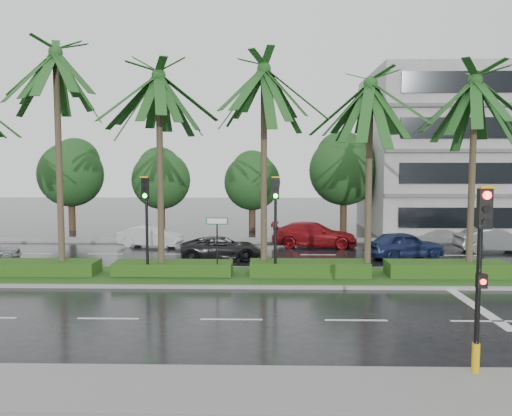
{
  "coord_description": "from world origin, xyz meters",
  "views": [
    {
      "loc": [
        1.14,
        -20.67,
        4.88
      ],
      "look_at": [
        0.65,
        1.5,
        3.08
      ],
      "focal_mm": 35.0,
      "sensor_mm": 36.0,
      "label": 1
    }
  ],
  "objects_px": {
    "signal_near": "(481,272)",
    "street_sign": "(217,232)",
    "signal_median_left": "(146,212)",
    "car_white": "(150,236)",
    "car_grey": "(494,240)",
    "car_blue": "(404,245)",
    "car_darkgrey": "(222,248)",
    "car_red": "(314,235)"
  },
  "relations": [
    {
      "from": "signal_near",
      "to": "street_sign",
      "type": "xyz_separation_m",
      "value": [
        -7.0,
        9.87,
        -0.38
      ]
    },
    {
      "from": "signal_median_left",
      "to": "car_white",
      "type": "relative_size",
      "value": 1.11
    },
    {
      "from": "street_sign",
      "to": "car_grey",
      "type": "xyz_separation_m",
      "value": [
        15.29,
        7.76,
        -1.42
      ]
    },
    {
      "from": "street_sign",
      "to": "car_grey",
      "type": "distance_m",
      "value": 17.2
    },
    {
      "from": "car_grey",
      "to": "car_blue",
      "type": "bearing_deg",
      "value": 108.78
    },
    {
      "from": "car_darkgrey",
      "to": "car_blue",
      "type": "bearing_deg",
      "value": -91.56
    },
    {
      "from": "signal_near",
      "to": "car_blue",
      "type": "bearing_deg",
      "value": 80.69
    },
    {
      "from": "street_sign",
      "to": "signal_near",
      "type": "bearing_deg",
      "value": -54.66
    },
    {
      "from": "car_white",
      "to": "car_darkgrey",
      "type": "height_order",
      "value": "car_white"
    },
    {
      "from": "signal_near",
      "to": "signal_median_left",
      "type": "xyz_separation_m",
      "value": [
        -10.0,
        9.69,
        0.49
      ]
    },
    {
      "from": "street_sign",
      "to": "car_white",
      "type": "height_order",
      "value": "street_sign"
    },
    {
      "from": "car_red",
      "to": "car_white",
      "type": "bearing_deg",
      "value": 96.19
    },
    {
      "from": "signal_near",
      "to": "car_grey",
      "type": "distance_m",
      "value": 19.56
    },
    {
      "from": "car_darkgrey",
      "to": "signal_median_left",
      "type": "bearing_deg",
      "value": 147.81
    },
    {
      "from": "signal_near",
      "to": "car_darkgrey",
      "type": "height_order",
      "value": "signal_near"
    },
    {
      "from": "signal_near",
      "to": "car_white",
      "type": "distance_m",
      "value": 22.62
    },
    {
      "from": "signal_median_left",
      "to": "car_darkgrey",
      "type": "relative_size",
      "value": 1.0
    },
    {
      "from": "car_white",
      "to": "car_darkgrey",
      "type": "xyz_separation_m",
      "value": [
        4.79,
        -4.11,
        -0.04
      ]
    },
    {
      "from": "street_sign",
      "to": "car_red",
      "type": "distance_m",
      "value": 10.73
    },
    {
      "from": "car_white",
      "to": "signal_near",
      "type": "bearing_deg",
      "value": -135.44
    },
    {
      "from": "signal_median_left",
      "to": "street_sign",
      "type": "distance_m",
      "value": 3.13
    },
    {
      "from": "street_sign",
      "to": "car_red",
      "type": "xyz_separation_m",
      "value": [
        5.04,
        9.37,
        -1.37
      ]
    },
    {
      "from": "signal_near",
      "to": "car_darkgrey",
      "type": "relative_size",
      "value": 1.0
    },
    {
      "from": "car_blue",
      "to": "car_grey",
      "type": "height_order",
      "value": "car_blue"
    },
    {
      "from": "signal_median_left",
      "to": "car_darkgrey",
      "type": "xyz_separation_m",
      "value": [
        2.74,
        5.26,
        -2.39
      ]
    },
    {
      "from": "car_red",
      "to": "car_blue",
      "type": "distance_m",
      "value": 5.87
    },
    {
      "from": "car_red",
      "to": "signal_near",
      "type": "bearing_deg",
      "value": -169.08
    },
    {
      "from": "car_darkgrey",
      "to": "street_sign",
      "type": "bearing_deg",
      "value": 178.28
    },
    {
      "from": "car_white",
      "to": "car_red",
      "type": "distance_m",
      "value": 10.09
    },
    {
      "from": "car_red",
      "to": "car_blue",
      "type": "bearing_deg",
      "value": -124.87
    },
    {
      "from": "car_white",
      "to": "car_blue",
      "type": "height_order",
      "value": "car_blue"
    },
    {
      "from": "car_white",
      "to": "car_darkgrey",
      "type": "bearing_deg",
      "value": -118.35
    },
    {
      "from": "signal_median_left",
      "to": "signal_near",
      "type": "bearing_deg",
      "value": -44.09
    },
    {
      "from": "signal_median_left",
      "to": "street_sign",
      "type": "xyz_separation_m",
      "value": [
        3.0,
        0.18,
        -0.87
      ]
    },
    {
      "from": "car_white",
      "to": "car_grey",
      "type": "bearing_deg",
      "value": -81.77
    },
    {
      "from": "car_darkgrey",
      "to": "car_grey",
      "type": "distance_m",
      "value": 15.78
    },
    {
      "from": "car_blue",
      "to": "car_grey",
      "type": "distance_m",
      "value": 6.14
    },
    {
      "from": "signal_near",
      "to": "car_white",
      "type": "xyz_separation_m",
      "value": [
        -12.05,
        19.05,
        -1.86
      ]
    },
    {
      "from": "street_sign",
      "to": "car_darkgrey",
      "type": "height_order",
      "value": "street_sign"
    },
    {
      "from": "signal_near",
      "to": "car_grey",
      "type": "height_order",
      "value": "signal_near"
    },
    {
      "from": "signal_median_left",
      "to": "street_sign",
      "type": "bearing_deg",
      "value": 3.47
    },
    {
      "from": "street_sign",
      "to": "signal_median_left",
      "type": "bearing_deg",
      "value": -176.53
    }
  ]
}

